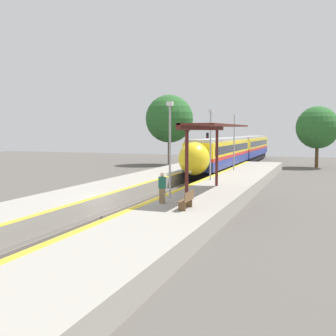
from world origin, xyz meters
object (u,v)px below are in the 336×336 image
(platform_bench, at_px, (187,200))
(lamppost_far, at_px, (234,138))
(person_waiting, at_px, (162,188))
(train, at_px, (236,150))
(lamppost_near, at_px, (170,143))
(railway_signal, at_px, (207,147))
(lamppost_mid, at_px, (211,140))

(platform_bench, bearing_deg, lamppost_far, 95.28)
(person_waiting, height_order, lamppost_far, lamppost_far)
(platform_bench, relative_size, person_waiting, 0.91)
(platform_bench, bearing_deg, train, 97.02)
(lamppost_near, xyz_separation_m, lamppost_far, (0.00, 18.84, 0.00))
(train, distance_m, lamppost_near, 32.51)
(train, distance_m, platform_bench, 35.75)
(person_waiting, height_order, railway_signal, railway_signal)
(train, relative_size, lamppost_near, 7.59)
(person_waiting, bearing_deg, lamppost_near, 97.85)
(person_waiting, xyz_separation_m, railway_signal, (-5.17, 28.99, 1.02))
(lamppost_far, bearing_deg, platform_bench, -84.72)
(platform_bench, relative_size, lamppost_far, 0.27)
(railway_signal, relative_size, lamppost_mid, 0.83)
(platform_bench, distance_m, lamppost_mid, 12.96)
(train, relative_size, person_waiting, 25.58)
(lamppost_mid, relative_size, lamppost_far, 1.00)
(railway_signal, distance_m, lamppost_far, 9.64)
(person_waiting, height_order, lamppost_mid, lamppost_mid)
(train, distance_m, lamppost_far, 13.85)
(person_waiting, bearing_deg, railway_signal, 100.11)
(lamppost_near, relative_size, lamppost_mid, 1.00)
(platform_bench, bearing_deg, railway_signal, 102.95)
(lamppost_mid, bearing_deg, platform_bench, -80.80)
(railway_signal, xyz_separation_m, lamppost_far, (4.90, -8.20, 1.30))
(person_waiting, distance_m, lamppost_near, 3.04)
(railway_signal, xyz_separation_m, lamppost_near, (4.90, -27.04, 1.30))
(person_waiting, bearing_deg, lamppost_far, 90.74)
(platform_bench, height_order, lamppost_mid, lamppost_mid)
(train, height_order, lamppost_mid, lamppost_mid)
(lamppost_far, bearing_deg, railway_signal, 120.88)
(railway_signal, height_order, lamppost_far, lamppost_far)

